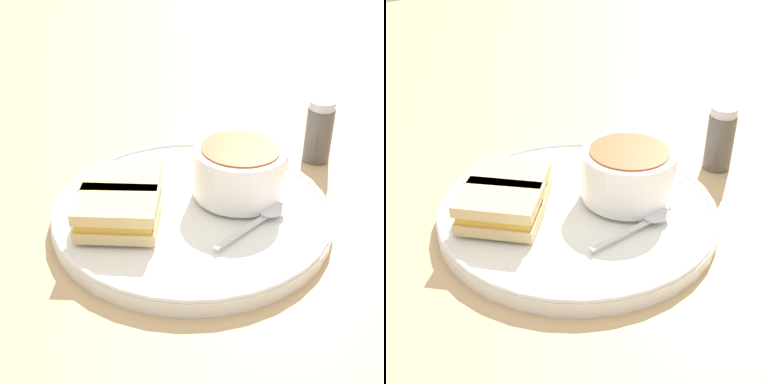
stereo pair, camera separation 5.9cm
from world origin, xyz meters
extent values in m
plane|color=tan|center=(0.00, 0.00, 0.00)|extent=(2.40, 2.40, 0.00)
cylinder|color=white|center=(0.00, 0.00, 0.01)|extent=(0.31, 0.31, 0.02)
torus|color=white|center=(0.00, 0.00, 0.02)|extent=(0.31, 0.31, 0.01)
cylinder|color=white|center=(0.06, -0.02, 0.02)|extent=(0.06, 0.06, 0.01)
cylinder|color=white|center=(0.06, -0.02, 0.05)|extent=(0.11, 0.11, 0.06)
cylinder|color=#B74C23|center=(0.06, -0.02, 0.08)|extent=(0.09, 0.09, 0.01)
cube|color=silver|center=(0.00, -0.08, 0.02)|extent=(0.08, 0.01, 0.00)
ellipsoid|color=silver|center=(0.05, -0.07, 0.02)|extent=(0.03, 0.03, 0.01)
cube|color=#DBBC7F|center=(-0.05, 0.06, 0.03)|extent=(0.11, 0.11, 0.01)
cube|color=gold|center=(-0.05, 0.06, 0.04)|extent=(0.10, 0.10, 0.01)
cube|color=#DBBC7F|center=(-0.05, 0.06, 0.05)|extent=(0.11, 0.11, 0.01)
cube|color=#DBBC7F|center=(-0.09, 0.02, 0.03)|extent=(0.11, 0.11, 0.01)
cube|color=gold|center=(-0.09, 0.02, 0.04)|extent=(0.10, 0.10, 0.01)
cube|color=#DBBC7F|center=(-0.09, 0.02, 0.05)|extent=(0.11, 0.11, 0.01)
cylinder|color=#4C4742|center=(0.22, -0.01, 0.04)|extent=(0.04, 0.04, 0.07)
cylinder|color=#B7B7BC|center=(0.22, -0.01, 0.08)|extent=(0.03, 0.03, 0.01)
camera|label=1|loc=(-0.34, -0.37, 0.35)|focal=50.00mm
camera|label=2|loc=(-0.30, -0.41, 0.35)|focal=50.00mm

